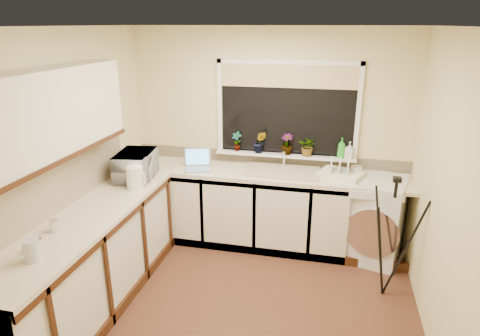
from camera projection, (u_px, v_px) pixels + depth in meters
name	position (u px, v px, depth m)	size (l,w,h in m)	color
floor	(240.00, 305.00, 3.87)	(3.20, 3.20, 0.00)	#573222
ceiling	(240.00, 26.00, 3.06)	(3.20, 3.20, 0.00)	white
wall_back	(269.00, 137.00, 4.85)	(3.20, 3.20, 0.00)	beige
wall_front	(173.00, 287.00, 2.09)	(3.20, 3.20, 0.00)	beige
wall_left	(69.00, 168.00, 3.81)	(3.00, 3.00, 0.00)	beige
wall_right	(448.00, 199.00, 3.13)	(3.00, 3.00, 0.00)	beige
base_cabinet_back	(236.00, 207.00, 4.90)	(2.55, 0.60, 0.86)	silver
base_cabinet_left	(91.00, 265.00, 3.73)	(0.54, 2.40, 0.86)	silver
worktop_back	(264.00, 173.00, 4.69)	(3.20, 0.60, 0.04)	beige
worktop_left	(85.00, 219.00, 3.58)	(0.60, 2.40, 0.04)	beige
upper_cabinet	(42.00, 117.00, 3.17)	(0.28, 1.90, 0.70)	silver
splashback_left	(51.00, 190.00, 3.56)	(0.02, 2.40, 0.45)	beige
splashback_back	(268.00, 158.00, 4.92)	(3.20, 0.02, 0.14)	beige
window_glass	(287.00, 110.00, 4.69)	(1.50, 0.02, 1.00)	black
window_blind	(288.00, 76.00, 4.54)	(1.50, 0.02, 0.25)	tan
windowsill	(285.00, 155.00, 4.80)	(1.60, 0.14, 0.03)	white
sink	(282.00, 172.00, 4.63)	(0.82, 0.46, 0.03)	tan
faucet	(284.00, 158.00, 4.76)	(0.03, 0.03, 0.24)	silver
washing_machine	(371.00, 218.00, 4.57)	(0.64, 0.62, 0.91)	silver
laptop	(198.00, 163.00, 4.76)	(0.37, 0.35, 0.22)	#93949A
kettle	(135.00, 178.00, 4.16)	(0.17, 0.17, 0.22)	white
dish_rack	(341.00, 175.00, 4.48)	(0.43, 0.33, 0.07)	silver
tripod	(389.00, 238.00, 3.84)	(0.59, 0.59, 1.20)	black
glass_jug	(32.00, 250.00, 2.90)	(0.11, 0.11, 0.16)	#B7BBC2
steel_jar	(54.00, 226.00, 3.32)	(0.07, 0.07, 0.10)	silver
microwave	(136.00, 165.00, 4.43)	(0.52, 0.35, 0.29)	silver
plant_a	(237.00, 141.00, 4.88)	(0.12, 0.08, 0.23)	#999999
plant_b	(260.00, 142.00, 4.79)	(0.14, 0.11, 0.26)	#999999
plant_c	(287.00, 144.00, 4.75)	(0.13, 0.13, 0.24)	#999999
plant_d	(308.00, 147.00, 4.68)	(0.20, 0.17, 0.22)	#999999
soap_bottle_green	(342.00, 148.00, 4.62)	(0.09, 0.09, 0.23)	green
soap_bottle_clear	(349.00, 150.00, 4.61)	(0.08, 0.09, 0.19)	#999999
cup_back	(356.00, 171.00, 4.53)	(0.13, 0.13, 0.11)	beige
cup_left	(36.00, 245.00, 3.04)	(0.10, 0.10, 0.09)	beige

